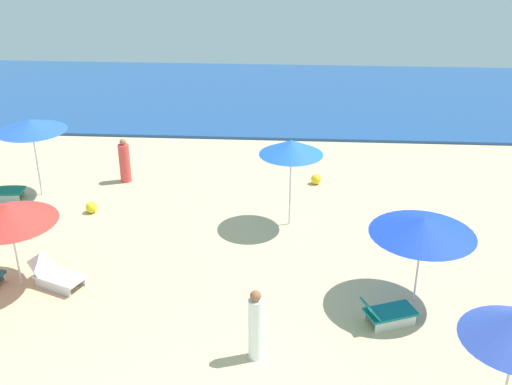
% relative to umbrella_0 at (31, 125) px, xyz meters
% --- Properties ---
extents(ocean, '(60.00, 12.50, 0.12)m').
position_rel_umbrella_0_xyz_m(ocean, '(7.41, 11.86, -2.36)').
color(ocean, navy).
rests_on(ocean, ground_plane).
extents(umbrella_0, '(2.20, 2.20, 2.61)m').
position_rel_umbrella_0_xyz_m(umbrella_0, '(0.00, 0.00, 0.00)').
color(umbrella_0, silver).
rests_on(umbrella_0, ground_plane).
extents(lounge_chair_0_0, '(1.34, 0.75, 0.74)m').
position_rel_umbrella_0_xyz_m(lounge_chair_0_0, '(-1.16, -0.40, -2.14)').
color(lounge_chair_0_0, silver).
rests_on(lounge_chair_0_0, ground_plane).
extents(umbrella_1, '(1.86, 1.86, 2.69)m').
position_rel_umbrella_0_xyz_m(umbrella_1, '(8.23, -1.56, 0.05)').
color(umbrella_1, silver).
rests_on(umbrella_1, ground_plane).
extents(umbrella_4, '(2.47, 2.47, 2.25)m').
position_rel_umbrella_0_xyz_m(umbrella_4, '(11.32, -5.31, -0.37)').
color(umbrella_4, silver).
rests_on(umbrella_4, ground_plane).
extents(lounge_chair_4_0, '(1.38, 1.01, 0.66)m').
position_rel_umbrella_0_xyz_m(lounge_chair_4_0, '(10.54, -6.27, -2.14)').
color(lounge_chair_4_0, silver).
rests_on(lounge_chair_4_0, ground_plane).
extents(umbrella_5, '(2.32, 2.32, 2.26)m').
position_rel_umbrella_0_xyz_m(umbrella_5, '(1.50, -5.27, -0.38)').
color(umbrella_5, silver).
rests_on(umbrella_5, ground_plane).
extents(lounge_chair_5_1, '(1.49, 1.10, 0.71)m').
position_rel_umbrella_0_xyz_m(lounge_chair_5_1, '(2.42, -5.22, -2.14)').
color(lounge_chair_5_1, silver).
rests_on(lounge_chair_5_1, ground_plane).
extents(beachgoer_2, '(0.40, 0.40, 1.68)m').
position_rel_umbrella_0_xyz_m(beachgoer_2, '(7.60, -7.63, -1.62)').
color(beachgoer_2, white).
rests_on(beachgoer_2, ground_plane).
extents(beachgoer_3, '(0.53, 0.53, 1.56)m').
position_rel_umbrella_0_xyz_m(beachgoer_3, '(2.52, 1.25, -1.70)').
color(beachgoer_3, '#DA4442').
rests_on(beachgoer_3, ground_plane).
extents(beach_ball_0, '(0.35, 0.35, 0.35)m').
position_rel_umbrella_0_xyz_m(beach_ball_0, '(9.10, 1.43, -2.24)').
color(beach_ball_0, yellow).
rests_on(beach_ball_0, ground_plane).
extents(beach_ball_1, '(0.36, 0.36, 0.36)m').
position_rel_umbrella_0_xyz_m(beach_ball_1, '(2.05, -1.19, -2.24)').
color(beach_ball_1, yellow).
rests_on(beach_ball_1, ground_plane).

